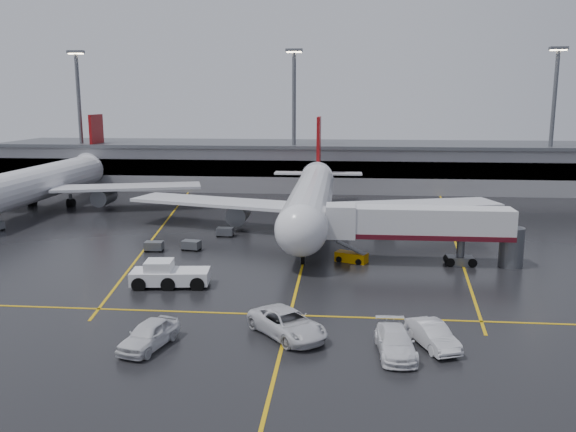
{
  "coord_description": "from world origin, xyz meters",
  "views": [
    {
      "loc": [
        3.93,
        -65.99,
        16.54
      ],
      "look_at": [
        -2.0,
        -2.0,
        4.0
      ],
      "focal_mm": 37.1,
      "sensor_mm": 36.0,
      "label": 1
    }
  ],
  "objects": [
    {
      "name": "ground",
      "position": [
        0.0,
        0.0,
        0.0
      ],
      "size": [
        220.0,
        220.0,
        0.0
      ],
      "primitive_type": "plane",
      "color": "black",
      "rests_on": "ground"
    },
    {
      "name": "baggage_cart_c",
      "position": [
        -10.41,
        4.55,
        0.63
      ],
      "size": [
        2.03,
        1.34,
        1.12
      ],
      "color": "#595B60",
      "rests_on": "ground"
    },
    {
      "name": "service_van_d",
      "position": [
        -8.98,
        -28.99,
        0.92
      ],
      "size": [
        3.46,
        5.77,
        1.84
      ],
      "primitive_type": "imported",
      "rotation": [
        0.0,
        0.0,
        -0.25
      ],
      "color": "silver",
      "rests_on": "ground"
    },
    {
      "name": "light_mast_mid",
      "position": [
        -5.0,
        42.0,
        14.47
      ],
      "size": [
        3.0,
        1.2,
        25.45
      ],
      "color": "#595B60",
      "rests_on": "ground"
    },
    {
      "name": "apron_line_right",
      "position": [
        18.0,
        10.0,
        0.01
      ],
      "size": [
        7.57,
        69.64,
        0.02
      ],
      "primitive_type": "cube",
      "rotation": [
        0.0,
        0.0,
        -0.1
      ],
      "color": "gold",
      "rests_on": "ground"
    },
    {
      "name": "light_mast_right",
      "position": [
        40.0,
        42.0,
        14.47
      ],
      "size": [
        3.0,
        1.2,
        25.45
      ],
      "color": "#595B60",
      "rests_on": "ground"
    },
    {
      "name": "light_mast_left",
      "position": [
        -45.0,
        42.0,
        14.47
      ],
      "size": [
        3.0,
        1.2,
        25.45
      ],
      "color": "#595B60",
      "rests_on": "ground"
    },
    {
      "name": "main_airliner",
      "position": [
        0.0,
        9.7,
        4.21
      ],
      "size": [
        48.8,
        45.6,
        14.1
      ],
      "color": "silver",
      "rests_on": "ground"
    },
    {
      "name": "terminal",
      "position": [
        0.0,
        47.93,
        4.32
      ],
      "size": [
        122.0,
        19.0,
        8.6
      ],
      "color": "gray",
      "rests_on": "ground"
    },
    {
      "name": "apron_line_centre",
      "position": [
        0.0,
        0.0,
        0.01
      ],
      "size": [
        0.25,
        90.0,
        0.02
      ],
      "primitive_type": "cube",
      "color": "gold",
      "rests_on": "ground"
    },
    {
      "name": "service_van_a",
      "position": [
        0.2,
        -26.16,
        0.94
      ],
      "size": [
        6.74,
        7.18,
        1.88
      ],
      "primitive_type": "imported",
      "rotation": [
        0.0,
        0.0,
        0.7
      ],
      "color": "silver",
      "rests_on": "ground"
    },
    {
      "name": "service_van_b",
      "position": [
        7.59,
        -28.52,
        0.84
      ],
      "size": [
        2.72,
        5.91,
        1.68
      ],
      "primitive_type": "imported",
      "rotation": [
        0.0,
        0.0,
        0.06
      ],
      "color": "white",
      "rests_on": "ground"
    },
    {
      "name": "pushback_tractor",
      "position": [
        -11.61,
        -15.59,
        0.99
      ],
      "size": [
        7.19,
        3.65,
        2.48
      ],
      "color": "white",
      "rests_on": "ground"
    },
    {
      "name": "service_van_c",
      "position": [
        10.21,
        -27.11,
        0.84
      ],
      "size": [
        3.46,
        5.43,
        1.69
      ],
      "primitive_type": "imported",
      "rotation": [
        0.0,
        0.0,
        0.36
      ],
      "color": "silver",
      "rests_on": "ground"
    },
    {
      "name": "baggage_cart_b",
      "position": [
        -16.85,
        -3.42,
        0.63
      ],
      "size": [
        2.06,
        1.39,
        1.12
      ],
      "color": "#595B60",
      "rests_on": "ground"
    },
    {
      "name": "apron_line_left",
      "position": [
        -20.0,
        10.0,
        0.01
      ],
      "size": [
        9.99,
        69.35,
        0.02
      ],
      "primitive_type": "cube",
      "rotation": [
        0.0,
        0.0,
        0.14
      ],
      "color": "gold",
      "rests_on": "ground"
    },
    {
      "name": "second_airliner",
      "position": [
        -42.0,
        21.7,
        4.21
      ],
      "size": [
        48.8,
        45.6,
        14.1
      ],
      "color": "silver",
      "rests_on": "ground"
    },
    {
      "name": "baggage_cart_a",
      "position": [
        -12.84,
        -2.56,
        0.63
      ],
      "size": [
        2.21,
        1.65,
        1.12
      ],
      "color": "#595B60",
      "rests_on": "ground"
    },
    {
      "name": "jet_bridge",
      "position": [
        11.87,
        -6.0,
        3.93
      ],
      "size": [
        19.9,
        3.4,
        6.05
      ],
      "color": "silver",
      "rests_on": "ground"
    },
    {
      "name": "apron_line_stop",
      "position": [
        0.0,
        -22.0,
        0.01
      ],
      "size": [
        60.0,
        0.25,
        0.02
      ],
      "primitive_type": "cube",
      "color": "gold",
      "rests_on": "ground"
    },
    {
      "name": "belt_loader",
      "position": [
        4.98,
        -5.79,
        0.51
      ],
      "size": [
        3.57,
        2.61,
        2.09
      ],
      "color": "#CB8100",
      "rests_on": "ground"
    }
  ]
}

